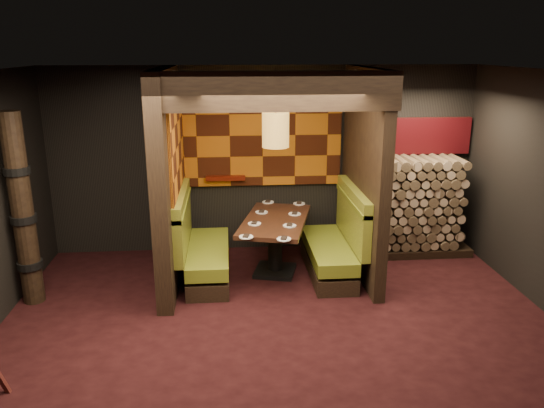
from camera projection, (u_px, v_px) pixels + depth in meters
The scene contains 19 objects.
floor at pixel (282, 336), 5.94m from camera, with size 6.50×5.50×0.02m, color black.
ceiling at pixel (283, 73), 5.12m from camera, with size 6.50×5.50×0.02m, color black.
wall_back at pixel (264, 160), 8.17m from camera, with size 6.50×0.02×2.85m, color black.
wall_front at pixel (334, 367), 2.90m from camera, with size 6.50×0.02×2.85m, color black.
partition_left at pixel (168, 179), 7.00m from camera, with size 0.20×2.20×2.85m, color black.
partition_right at pixel (364, 174), 7.26m from camera, with size 0.15×2.10×2.85m, color black.
header_beam at pixel (274, 91), 5.86m from camera, with size 2.85×0.18×0.44m, color black.
tapa_back_panel at pixel (263, 135), 8.01m from camera, with size 2.40×0.06×1.55m, color #AF5A10.
tapa_side_panel at pixel (177, 145), 7.06m from camera, with size 0.04×1.85×1.45m, color #AF5A10.
lacquer_shelf at pixel (225, 178), 8.09m from camera, with size 0.60×0.12×0.07m, color #541207.
booth_bench_left at pixel (201, 250), 7.33m from camera, with size 0.68×1.60×1.14m.
booth_bench_right at pixel (336, 246), 7.48m from camera, with size 0.68×1.60×1.14m.
dining_table at pixel (275, 235), 7.42m from camera, with size 1.19×1.69×0.81m.
place_settings at pixel (275, 218), 7.35m from camera, with size 1.04×1.82×0.03m.
pendant_lamp at pixel (276, 130), 6.95m from camera, with size 0.36×0.36×1.02m.
totem_column at pixel (23, 212), 6.41m from camera, with size 0.31×0.31×2.40m.
firewood_stack at pixel (414, 206), 8.16m from camera, with size 1.73×0.70×1.50m.
mosaic_header at pixel (412, 136), 8.18m from camera, with size 1.83×0.10×0.56m, color maroon.
bay_front_post at pixel (366, 170), 7.52m from camera, with size 0.08×0.08×2.85m, color black.
Camera 1 is at (-0.55, -5.25, 3.11)m, focal length 35.00 mm.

